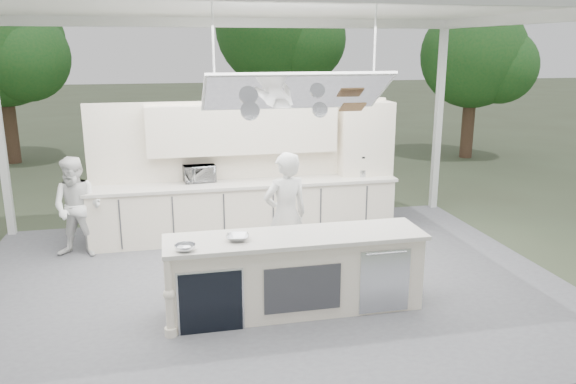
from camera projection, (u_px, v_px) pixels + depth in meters
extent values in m
plane|color=#404D35|center=(267.00, 289.00, 7.71)|extent=(90.00, 90.00, 0.00)
cube|color=slate|center=(267.00, 285.00, 7.69)|extent=(8.00, 6.00, 0.12)
cube|color=white|center=(438.00, 120.00, 10.79)|extent=(0.12, 0.12, 3.70)
cube|color=white|center=(0.00, 133.00, 9.18)|extent=(0.12, 0.12, 3.70)
cube|color=white|center=(234.00, 23.00, 9.53)|extent=(8.00, 0.12, 0.16)
cube|color=white|center=(547.00, 17.00, 7.60)|extent=(0.12, 6.00, 0.16)
cube|color=white|center=(296.00, 91.00, 6.20)|extent=(2.00, 0.71, 0.43)
cube|color=white|center=(296.00, 91.00, 6.20)|extent=(2.06, 0.76, 0.46)
cylinder|color=white|center=(213.00, 47.00, 5.90)|extent=(0.02, 0.02, 0.95)
cylinder|color=white|center=(375.00, 47.00, 6.27)|extent=(0.02, 0.02, 0.95)
cylinder|color=silver|center=(250.00, 111.00, 6.30)|extent=(0.22, 0.14, 0.21)
cylinder|color=silver|center=(320.00, 110.00, 6.42)|extent=(0.18, 0.12, 0.18)
cube|color=olive|center=(353.00, 107.00, 6.51)|extent=(0.28, 0.18, 0.12)
cube|color=white|center=(296.00, 274.00, 6.76)|extent=(3.00, 0.70, 0.90)
cube|color=white|center=(296.00, 237.00, 6.64)|extent=(3.10, 0.78, 0.05)
cylinder|color=white|center=(169.00, 298.00, 6.11)|extent=(0.11, 0.11, 0.92)
cube|color=black|center=(211.00, 302.00, 6.23)|extent=(0.70, 0.04, 0.72)
cube|color=silver|center=(211.00, 302.00, 6.22)|extent=(0.74, 0.03, 0.72)
cube|color=#34353A|center=(303.00, 289.00, 6.42)|extent=(0.90, 0.02, 0.55)
cube|color=silver|center=(385.00, 281.00, 6.63)|extent=(0.62, 0.02, 0.78)
cube|color=white|center=(246.00, 211.00, 9.36)|extent=(5.00, 0.65, 0.90)
cube|color=white|center=(246.00, 183.00, 9.24)|extent=(5.08, 0.72, 0.05)
cube|color=white|center=(243.00, 168.00, 9.47)|extent=(5.00, 0.10, 2.25)
cube|color=white|center=(243.00, 129.00, 9.18)|extent=(3.10, 0.38, 0.80)
cube|color=white|center=(365.00, 140.00, 9.63)|extent=(0.90, 0.45, 1.30)
cube|color=olive|center=(365.00, 140.00, 9.63)|extent=(0.84, 0.40, 0.03)
cylinder|color=silver|center=(361.00, 173.00, 9.61)|extent=(0.20, 0.20, 0.12)
cylinder|color=black|center=(362.00, 164.00, 9.57)|extent=(0.17, 0.17, 0.20)
cylinder|color=black|center=(380.00, 172.00, 9.69)|extent=(0.16, 0.16, 0.10)
cone|color=black|center=(381.00, 163.00, 9.65)|extent=(0.14, 0.14, 0.24)
cylinder|color=#4B3725|center=(11.00, 126.00, 15.76)|extent=(0.36, 0.36, 2.10)
sphere|color=#2F5A21|center=(0.00, 44.00, 15.19)|extent=(3.40, 3.40, 3.40)
sphere|color=#2F5A21|center=(24.00, 57.00, 14.94)|extent=(2.38, 2.38, 2.38)
cylinder|color=#4B3725|center=(276.00, 106.00, 19.26)|extent=(0.36, 0.36, 2.45)
sphere|color=#2F5A21|center=(275.00, 27.00, 18.59)|extent=(4.00, 4.00, 4.00)
sphere|color=#2F5A21|center=(303.00, 39.00, 18.29)|extent=(2.80, 2.80, 2.80)
cylinder|color=#4B3725|center=(468.00, 125.00, 16.58)|extent=(0.36, 0.36, 1.92)
sphere|color=#2F5A21|center=(473.00, 55.00, 16.07)|extent=(3.00, 3.00, 3.00)
sphere|color=#2F5A21|center=(500.00, 66.00, 15.84)|extent=(2.10, 2.10, 2.10)
imported|color=white|center=(286.00, 216.00, 7.61)|extent=(0.72, 0.56, 1.76)
imported|color=white|center=(77.00, 207.00, 8.41)|extent=(0.88, 0.76, 1.54)
imported|color=#B5B8BC|center=(199.00, 173.00, 9.21)|extent=(0.55, 0.41, 0.28)
imported|color=#BBBDC2|center=(238.00, 238.00, 6.45)|extent=(0.31, 0.31, 0.07)
imported|color=silver|center=(185.00, 248.00, 6.11)|extent=(0.27, 0.27, 0.07)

